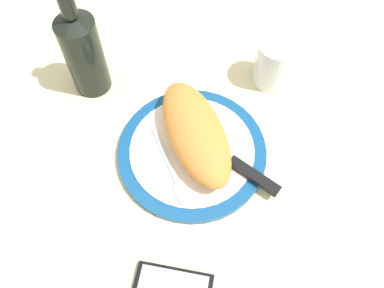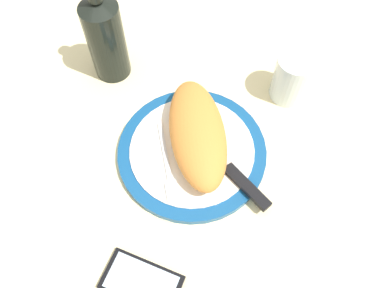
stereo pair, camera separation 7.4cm
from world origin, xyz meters
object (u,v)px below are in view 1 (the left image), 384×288
at_px(wine_bottle, 83,51).
at_px(knife, 241,167).
at_px(calzone, 196,132).
at_px(water_glass, 273,65).
at_px(fork, 172,171).
at_px(plate, 192,152).

bearing_deg(wine_bottle, knife, 22.29).
height_order(calzone, wine_bottle, wine_bottle).
bearing_deg(water_glass, fork, -74.36).
bearing_deg(plate, fork, -70.80).
bearing_deg(plate, wine_bottle, -161.60).
xyz_separation_m(plate, water_glass, (-0.06, 0.24, 0.04)).
relative_size(plate, water_glass, 2.71).
relative_size(plate, fork, 1.67).
relative_size(calzone, wine_bottle, 1.01).
height_order(knife, wine_bottle, wine_bottle).
distance_m(water_glass, wine_bottle, 0.38).
xyz_separation_m(plate, calzone, (-0.01, 0.01, 0.04)).
xyz_separation_m(knife, wine_bottle, (-0.34, -0.14, 0.08)).
distance_m(fork, water_glass, 0.31).
bearing_deg(plate, knife, 33.06).
bearing_deg(calzone, fork, -67.07).
height_order(plate, calzone, calzone).
xyz_separation_m(calzone, water_glass, (-0.05, 0.22, -0.01)).
height_order(plate, wine_bottle, wine_bottle).
bearing_deg(wine_bottle, fork, 6.11).
bearing_deg(calzone, wine_bottle, -157.83).
distance_m(fork, knife, 0.13).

